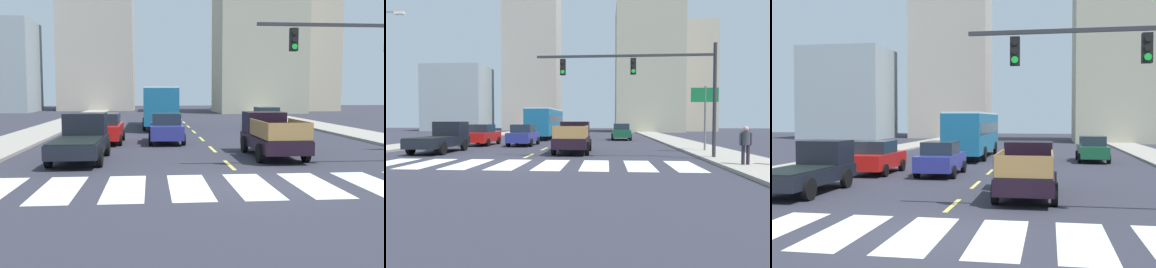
# 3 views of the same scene
# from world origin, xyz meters

# --- Properties ---
(ground_plane) EXTENTS (160.00, 160.00, 0.00)m
(ground_plane) POSITION_xyz_m (0.00, 0.00, 0.00)
(ground_plane) COLOR #2E2E39
(sidewalk_right) EXTENTS (3.18, 110.00, 0.15)m
(sidewalk_right) POSITION_xyz_m (10.96, 18.00, 0.07)
(sidewalk_right) COLOR #9B9589
(sidewalk_right) RESTS_ON ground
(sidewalk_left) EXTENTS (3.18, 110.00, 0.15)m
(sidewalk_left) POSITION_xyz_m (-10.96, 18.00, 0.07)
(sidewalk_left) COLOR #9B9589
(sidewalk_left) RESTS_ON ground
(crosswalk_stripe_1) EXTENTS (1.23, 3.93, 0.01)m
(crosswalk_stripe_1) POSITION_xyz_m (-5.91, 0.00, 0.00)
(crosswalk_stripe_1) COLOR silver
(crosswalk_stripe_1) RESTS_ON ground
(crosswalk_stripe_2) EXTENTS (1.23, 3.93, 0.01)m
(crosswalk_stripe_2) POSITION_xyz_m (-3.94, 0.00, 0.00)
(crosswalk_stripe_2) COLOR silver
(crosswalk_stripe_2) RESTS_ON ground
(crosswalk_stripe_3) EXTENTS (1.23, 3.93, 0.01)m
(crosswalk_stripe_3) POSITION_xyz_m (-1.97, 0.00, 0.00)
(crosswalk_stripe_3) COLOR silver
(crosswalk_stripe_3) RESTS_ON ground
(crosswalk_stripe_4) EXTENTS (1.23, 3.93, 0.01)m
(crosswalk_stripe_4) POSITION_xyz_m (0.00, 0.00, 0.00)
(crosswalk_stripe_4) COLOR silver
(crosswalk_stripe_4) RESTS_ON ground
(crosswalk_stripe_5) EXTENTS (1.23, 3.93, 0.01)m
(crosswalk_stripe_5) POSITION_xyz_m (1.97, 0.00, 0.00)
(crosswalk_stripe_5) COLOR silver
(crosswalk_stripe_5) RESTS_ON ground
(crosswalk_stripe_6) EXTENTS (1.23, 3.93, 0.01)m
(crosswalk_stripe_6) POSITION_xyz_m (3.94, 0.00, 0.00)
(crosswalk_stripe_6) COLOR silver
(crosswalk_stripe_6) RESTS_ON ground
(crosswalk_stripe_7) EXTENTS (1.23, 3.93, 0.01)m
(crosswalk_stripe_7) POSITION_xyz_m (5.91, 0.00, 0.00)
(crosswalk_stripe_7) COLOR silver
(crosswalk_stripe_7) RESTS_ON ground
(crosswalk_stripe_8) EXTENTS (1.23, 3.93, 0.01)m
(crosswalk_stripe_8) POSITION_xyz_m (7.88, 0.00, 0.00)
(crosswalk_stripe_8) COLOR silver
(crosswalk_stripe_8) RESTS_ON ground
(lane_dash_0) EXTENTS (0.16, 2.40, 0.01)m
(lane_dash_0) POSITION_xyz_m (0.00, 4.00, 0.00)
(lane_dash_0) COLOR #DACC56
(lane_dash_0) RESTS_ON ground
(lane_dash_1) EXTENTS (0.16, 2.40, 0.01)m
(lane_dash_1) POSITION_xyz_m (0.00, 9.00, 0.00)
(lane_dash_1) COLOR #DACC56
(lane_dash_1) RESTS_ON ground
(lane_dash_2) EXTENTS (0.16, 2.40, 0.01)m
(lane_dash_2) POSITION_xyz_m (0.00, 14.00, 0.00)
(lane_dash_2) COLOR #DACC56
(lane_dash_2) RESTS_ON ground
(lane_dash_3) EXTENTS (0.16, 2.40, 0.01)m
(lane_dash_3) POSITION_xyz_m (0.00, 19.00, 0.00)
(lane_dash_3) COLOR #DACC56
(lane_dash_3) RESTS_ON ground
(lane_dash_4) EXTENTS (0.16, 2.40, 0.01)m
(lane_dash_4) POSITION_xyz_m (0.00, 24.00, 0.00)
(lane_dash_4) COLOR #DACC56
(lane_dash_4) RESTS_ON ground
(lane_dash_5) EXTENTS (0.16, 2.40, 0.01)m
(lane_dash_5) POSITION_xyz_m (0.00, 29.00, 0.00)
(lane_dash_5) COLOR #DACC56
(lane_dash_5) RESTS_ON ground
(lane_dash_6) EXTENTS (0.16, 2.40, 0.01)m
(lane_dash_6) POSITION_xyz_m (0.00, 34.00, 0.00)
(lane_dash_6) COLOR #DACC56
(lane_dash_6) RESTS_ON ground
(lane_dash_7) EXTENTS (0.16, 2.40, 0.01)m
(lane_dash_7) POSITION_xyz_m (0.00, 39.00, 0.00)
(lane_dash_7) COLOR #DACC56
(lane_dash_7) RESTS_ON ground
(pickup_stakebed) EXTENTS (2.18, 5.20, 1.96)m
(pickup_stakebed) POSITION_xyz_m (2.34, 6.48, 0.94)
(pickup_stakebed) COLOR black
(pickup_stakebed) RESTS_ON ground
(pickup_dark) EXTENTS (2.18, 5.20, 1.96)m
(pickup_dark) POSITION_xyz_m (-6.12, 6.05, 0.92)
(pickup_dark) COLOR black
(pickup_dark) RESTS_ON ground
(city_bus) EXTENTS (2.72, 10.80, 3.32)m
(city_bus) POSITION_xyz_m (-2.39, 23.14, 1.95)
(city_bus) COLOR #196088
(city_bus) RESTS_ON ground
(sedan_near_left) EXTENTS (2.02, 4.40, 1.72)m
(sedan_near_left) POSITION_xyz_m (-5.72, 12.22, 0.86)
(sedan_near_left) COLOR red
(sedan_near_left) RESTS_ON ground
(sedan_far) EXTENTS (2.02, 4.40, 1.72)m
(sedan_far) POSITION_xyz_m (5.97, 21.25, 0.86)
(sedan_far) COLOR #174E30
(sedan_far) RESTS_ON ground
(sedan_mid) EXTENTS (2.02, 4.40, 1.72)m
(sedan_mid) POSITION_xyz_m (-2.26, 12.10, 0.86)
(sedan_mid) COLOR navy
(sedan_mid) RESTS_ON ground
(traffic_signal_gantry) EXTENTS (9.30, 0.27, 6.00)m
(traffic_signal_gantry) POSITION_xyz_m (6.98, 2.73, 4.21)
(traffic_signal_gantry) COLOR #2D2D33
(traffic_signal_gantry) RESTS_ON ground
(direction_sign_green) EXTENTS (1.70, 0.12, 4.20)m
(direction_sign_green) POSITION_xyz_m (10.63, 6.95, 3.03)
(direction_sign_green) COLOR slate
(direction_sign_green) RESTS_ON ground
(pedestrian_walking) EXTENTS (0.53, 0.34, 1.64)m
(pedestrian_walking) POSITION_xyz_m (10.35, -0.40, 1.12)
(pedestrian_walking) COLOR #26202C
(pedestrian_walking) RESTS_ON sidewalk_right
(tower_tall_centre) EXTENTS (11.40, 8.18, 40.52)m
(tower_tall_centre) POSITION_xyz_m (-11.50, 59.10, 20.26)
(tower_tall_centre) COLOR #AFA597
(tower_tall_centre) RESTS_ON ground
(block_mid_left) EXTENTS (7.62, 7.19, 20.82)m
(block_mid_left) POSITION_xyz_m (21.35, 54.75, 10.41)
(block_mid_left) COLOR #B8AC94
(block_mid_left) RESTS_ON ground
(block_mid_right) EXTENTS (11.61, 10.13, 22.32)m
(block_mid_right) POSITION_xyz_m (11.88, 49.17, 11.16)
(block_mid_right) COLOR #A5A189
(block_mid_right) RESTS_ON ground
(block_low_left) EXTENTS (11.79, 9.25, 12.96)m
(block_low_left) POSITION_xyz_m (-25.62, 53.47, 6.48)
(block_low_left) COLOR #909CA2
(block_low_left) RESTS_ON ground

